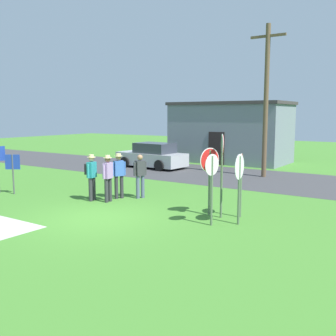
{
  "coord_description": "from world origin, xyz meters",
  "views": [
    {
      "loc": [
        8.51,
        -8.78,
        3.22
      ],
      "look_at": [
        0.67,
        2.92,
        1.3
      ],
      "focal_mm": 42.3,
      "sensor_mm": 36.0,
      "label": 1
    }
  ],
  "objects_px": {
    "person_in_dark_shirt": "(91,174)",
    "person_holding_notes": "(140,174)",
    "stop_sign_leaning_right": "(239,177)",
    "stop_sign_rear_right": "(222,162)",
    "stop_sign_far_back": "(241,175)",
    "info_panel_leftmost": "(13,167)",
    "stop_sign_rear_left": "(212,178)",
    "person_near_signs": "(108,176)",
    "parked_car_on_street": "(152,156)",
    "stop_sign_center_cluster": "(210,169)",
    "utility_pole": "(266,98)",
    "person_in_teal": "(119,173)"
  },
  "relations": [
    {
      "from": "person_in_dark_shirt",
      "to": "person_holding_notes",
      "type": "bearing_deg",
      "value": 47.69
    },
    {
      "from": "utility_pole",
      "to": "stop_sign_rear_left",
      "type": "xyz_separation_m",
      "value": [
        1.96,
        -9.57,
        -2.61
      ]
    },
    {
      "from": "person_holding_notes",
      "to": "person_in_teal",
      "type": "relative_size",
      "value": 0.97
    },
    {
      "from": "utility_pole",
      "to": "stop_sign_far_back",
      "type": "bearing_deg",
      "value": -74.47
    },
    {
      "from": "stop_sign_rear_right",
      "to": "stop_sign_rear_left",
      "type": "bearing_deg",
      "value": -80.84
    },
    {
      "from": "person_near_signs",
      "to": "info_panel_leftmost",
      "type": "xyz_separation_m",
      "value": [
        -4.17,
        -1.06,
        0.13
      ]
    },
    {
      "from": "stop_sign_rear_left",
      "to": "info_panel_leftmost",
      "type": "xyz_separation_m",
      "value": [
        -8.8,
        -0.39,
        -0.29
      ]
    },
    {
      "from": "utility_pole",
      "to": "person_holding_notes",
      "type": "relative_size",
      "value": 4.53
    },
    {
      "from": "utility_pole",
      "to": "person_near_signs",
      "type": "distance_m",
      "value": 9.77
    },
    {
      "from": "utility_pole",
      "to": "person_in_dark_shirt",
      "type": "height_order",
      "value": "utility_pole"
    },
    {
      "from": "utility_pole",
      "to": "person_in_teal",
      "type": "bearing_deg",
      "value": -108.32
    },
    {
      "from": "parked_car_on_street",
      "to": "person_holding_notes",
      "type": "height_order",
      "value": "person_holding_notes"
    },
    {
      "from": "stop_sign_rear_right",
      "to": "stop_sign_center_cluster",
      "type": "distance_m",
      "value": 0.55
    },
    {
      "from": "stop_sign_far_back",
      "to": "info_panel_leftmost",
      "type": "relative_size",
      "value": 1.25
    },
    {
      "from": "parked_car_on_street",
      "to": "person_in_teal",
      "type": "relative_size",
      "value": 2.53
    },
    {
      "from": "person_near_signs",
      "to": "utility_pole",
      "type": "bearing_deg",
      "value": 73.36
    },
    {
      "from": "utility_pole",
      "to": "person_holding_notes",
      "type": "distance_m",
      "value": 8.56
    },
    {
      "from": "stop_sign_far_back",
      "to": "person_in_teal",
      "type": "height_order",
      "value": "stop_sign_far_back"
    },
    {
      "from": "person_in_teal",
      "to": "person_near_signs",
      "type": "bearing_deg",
      "value": -84.71
    },
    {
      "from": "parked_car_on_street",
      "to": "person_in_dark_shirt",
      "type": "bearing_deg",
      "value": -67.79
    },
    {
      "from": "person_in_teal",
      "to": "info_panel_leftmost",
      "type": "xyz_separation_m",
      "value": [
        -4.11,
        -1.74,
        0.13
      ]
    },
    {
      "from": "parked_car_on_street",
      "to": "person_in_dark_shirt",
      "type": "height_order",
      "value": "person_in_dark_shirt"
    },
    {
      "from": "stop_sign_center_cluster",
      "to": "person_holding_notes",
      "type": "height_order",
      "value": "stop_sign_center_cluster"
    },
    {
      "from": "utility_pole",
      "to": "person_near_signs",
      "type": "bearing_deg",
      "value": -106.64
    },
    {
      "from": "parked_car_on_street",
      "to": "stop_sign_rear_right",
      "type": "relative_size",
      "value": 1.68
    },
    {
      "from": "parked_car_on_street",
      "to": "stop_sign_center_cluster",
      "type": "relative_size",
      "value": 2.03
    },
    {
      "from": "info_panel_leftmost",
      "to": "stop_sign_far_back",
      "type": "bearing_deg",
      "value": 10.73
    },
    {
      "from": "stop_sign_rear_right",
      "to": "person_near_signs",
      "type": "xyz_separation_m",
      "value": [
        -4.47,
        -0.29,
        -0.77
      ]
    },
    {
      "from": "person_in_dark_shirt",
      "to": "person_in_teal",
      "type": "distance_m",
      "value": 1.05
    },
    {
      "from": "utility_pole",
      "to": "parked_car_on_street",
      "type": "distance_m",
      "value": 7.66
    },
    {
      "from": "stop_sign_leaning_right",
      "to": "person_in_dark_shirt",
      "type": "height_order",
      "value": "stop_sign_leaning_right"
    },
    {
      "from": "stop_sign_far_back",
      "to": "stop_sign_leaning_right",
      "type": "bearing_deg",
      "value": -70.35
    },
    {
      "from": "parked_car_on_street",
      "to": "info_panel_leftmost",
      "type": "relative_size",
      "value": 2.73
    },
    {
      "from": "stop_sign_center_cluster",
      "to": "person_near_signs",
      "type": "relative_size",
      "value": 1.25
    },
    {
      "from": "stop_sign_rear_right",
      "to": "stop_sign_leaning_right",
      "type": "relative_size",
      "value": 1.26
    },
    {
      "from": "stop_sign_rear_left",
      "to": "person_near_signs",
      "type": "height_order",
      "value": "stop_sign_rear_left"
    },
    {
      "from": "stop_sign_rear_right",
      "to": "person_in_dark_shirt",
      "type": "bearing_deg",
      "value": -174.72
    },
    {
      "from": "stop_sign_rear_left",
      "to": "utility_pole",
      "type": "bearing_deg",
      "value": 101.59
    },
    {
      "from": "person_near_signs",
      "to": "person_in_teal",
      "type": "height_order",
      "value": "same"
    },
    {
      "from": "stop_sign_far_back",
      "to": "info_panel_leftmost",
      "type": "bearing_deg",
      "value": -169.27
    },
    {
      "from": "stop_sign_far_back",
      "to": "info_panel_leftmost",
      "type": "height_order",
      "value": "stop_sign_far_back"
    },
    {
      "from": "stop_sign_leaning_right",
      "to": "person_near_signs",
      "type": "xyz_separation_m",
      "value": [
        -5.23,
        0.13,
        -0.44
      ]
    },
    {
      "from": "parked_car_on_street",
      "to": "utility_pole",
      "type": "bearing_deg",
      "value": 2.88
    },
    {
      "from": "parked_car_on_street",
      "to": "stop_sign_far_back",
      "type": "bearing_deg",
      "value": -40.67
    },
    {
      "from": "stop_sign_rear_left",
      "to": "stop_sign_far_back",
      "type": "relative_size",
      "value": 1.04
    },
    {
      "from": "person_holding_notes",
      "to": "stop_sign_rear_right",
      "type": "bearing_deg",
      "value": -12.87
    },
    {
      "from": "person_in_dark_shirt",
      "to": "stop_sign_leaning_right",
      "type": "bearing_deg",
      "value": 0.54
    },
    {
      "from": "utility_pole",
      "to": "stop_sign_center_cluster",
      "type": "relative_size",
      "value": 3.53
    },
    {
      "from": "stop_sign_center_cluster",
      "to": "person_holding_notes",
      "type": "distance_m",
      "value": 3.55
    },
    {
      "from": "stop_sign_center_cluster",
      "to": "stop_sign_far_back",
      "type": "bearing_deg",
      "value": 16.66
    }
  ]
}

